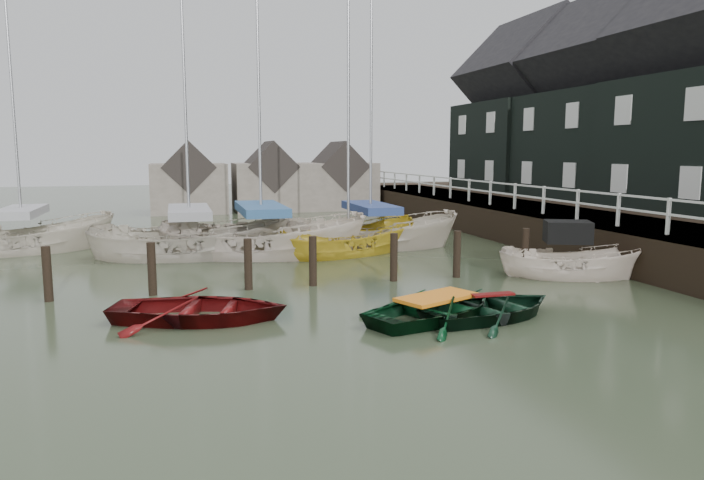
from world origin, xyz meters
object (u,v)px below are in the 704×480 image
object	(u,v)px
rowboat_red	(200,320)
sailboat_e	(24,250)
rowboat_green	(437,319)
rowboat_dkgreen	(492,317)
sailboat_b	(262,254)
sailboat_d	(370,246)
sailboat_a	(191,255)
motorboat	(569,274)
sailboat_c	(348,253)

from	to	relation	value
rowboat_red	sailboat_e	world-z (taller)	sailboat_e
rowboat_green	rowboat_dkgreen	size ratio (longest dim) A/B	1.03
rowboat_red	sailboat_b	bearing A→B (deg)	-0.87
sailboat_d	sailboat_e	bearing A→B (deg)	91.90
sailboat_a	sailboat_e	size ratio (longest dim) A/B	0.98
rowboat_red	rowboat_dkgreen	bearing A→B (deg)	-87.59
motorboat	sailboat_b	size ratio (longest dim) A/B	0.34
rowboat_green	sailboat_e	distance (m)	17.08
sailboat_b	sailboat_e	size ratio (longest dim) A/B	1.22
rowboat_green	sailboat_a	xyz separation A→B (m)	(-5.11, 10.16, 0.06)
rowboat_red	sailboat_c	distance (m)	9.86
rowboat_red	motorboat	world-z (taller)	motorboat
sailboat_a	sailboat_b	world-z (taller)	sailboat_b
sailboat_c	sailboat_d	xyz separation A→B (m)	(1.21, 1.13, 0.05)
rowboat_green	sailboat_a	bearing A→B (deg)	3.09
rowboat_red	rowboat_green	size ratio (longest dim) A/B	1.07
rowboat_dkgreen	sailboat_b	xyz separation A→B (m)	(-3.90, 9.86, 0.06)
rowboat_green	sailboat_e	bearing A→B (deg)	16.95
rowboat_red	sailboat_c	bearing A→B (deg)	-19.23
sailboat_c	sailboat_e	world-z (taller)	sailboat_c
rowboat_red	motorboat	bearing A→B (deg)	-64.04
rowboat_dkgreen	motorboat	distance (m)	5.61
rowboat_dkgreen	motorboat	size ratio (longest dim) A/B	0.80
sailboat_d	sailboat_e	size ratio (longest dim) A/B	1.08
sailboat_a	sailboat_e	xyz separation A→B (m)	(-5.99, 2.82, 0.00)
rowboat_red	rowboat_dkgreen	world-z (taller)	rowboat_red
rowboat_red	rowboat_dkgreen	xyz separation A→B (m)	(6.41, -1.54, 0.00)
motorboat	sailboat_b	world-z (taller)	sailboat_b
rowboat_dkgreen	sailboat_a	bearing A→B (deg)	16.22
rowboat_dkgreen	sailboat_b	size ratio (longest dim) A/B	0.27
motorboat	rowboat_dkgreen	bearing A→B (deg)	152.05
rowboat_dkgreen	sailboat_a	world-z (taller)	sailboat_a
sailboat_c	rowboat_red	bearing A→B (deg)	125.42
rowboat_green	sailboat_d	size ratio (longest dim) A/B	0.31
sailboat_a	sailboat_d	xyz separation A→B (m)	(6.86, 0.35, 0.00)
rowboat_green	sailboat_e	size ratio (longest dim) A/B	0.34
motorboat	sailboat_c	bearing A→B (deg)	64.02
sailboat_a	sailboat_d	world-z (taller)	sailboat_d
motorboat	sailboat_c	size ratio (longest dim) A/B	0.41
rowboat_red	sailboat_a	xyz separation A→B (m)	(0.03, 8.84, 0.06)
sailboat_c	sailboat_a	bearing A→B (deg)	62.74
sailboat_a	sailboat_c	distance (m)	5.70
rowboat_red	sailboat_d	size ratio (longest dim) A/B	0.34
motorboat	sailboat_c	distance (m)	8.02
rowboat_red	motorboat	xyz separation A→B (m)	(10.83, 1.92, 0.10)
sailboat_e	sailboat_c	bearing A→B (deg)	-122.94
sailboat_a	sailboat_e	world-z (taller)	sailboat_e
rowboat_green	sailboat_b	distance (m)	10.00
rowboat_red	sailboat_b	world-z (taller)	sailboat_b
rowboat_dkgreen	rowboat_green	bearing A→B (deg)	65.12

